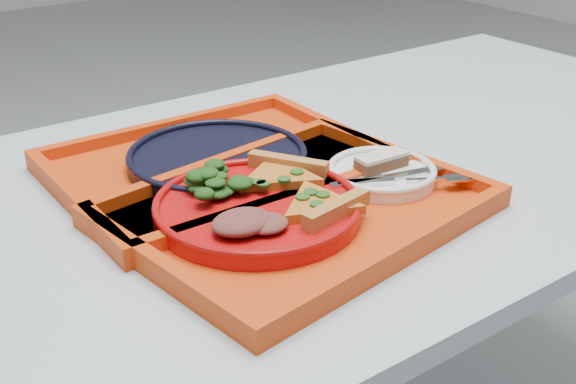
{
  "coord_description": "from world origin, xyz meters",
  "views": [
    {
      "loc": [
        -0.64,
        -0.77,
        1.19
      ],
      "look_at": [
        -0.16,
        -0.09,
        0.78
      ],
      "focal_mm": 45.0,
      "sensor_mm": 36.0,
      "label": 1
    }
  ],
  "objects_px": {
    "navy_plate": "(217,160)",
    "dessert_bar": "(381,161)",
    "tray_main": "(298,212)",
    "tray_far": "(218,169)",
    "dinner_plate": "(258,210)"
  },
  "relations": [
    {
      "from": "dessert_bar",
      "to": "dinner_plate",
      "type": "bearing_deg",
      "value": -177.39
    },
    {
      "from": "tray_main",
      "to": "dinner_plate",
      "type": "relative_size",
      "value": 1.73
    },
    {
      "from": "tray_main",
      "to": "tray_far",
      "type": "height_order",
      "value": "same"
    },
    {
      "from": "navy_plate",
      "to": "tray_far",
      "type": "bearing_deg",
      "value": 0.0
    },
    {
      "from": "tray_main",
      "to": "dinner_plate",
      "type": "xyz_separation_m",
      "value": [
        -0.05,
        0.01,
        0.02
      ]
    },
    {
      "from": "dinner_plate",
      "to": "navy_plate",
      "type": "distance_m",
      "value": 0.17
    },
    {
      "from": "tray_far",
      "to": "dessert_bar",
      "type": "distance_m",
      "value": 0.24
    },
    {
      "from": "tray_far",
      "to": "dessert_bar",
      "type": "xyz_separation_m",
      "value": [
        0.16,
        -0.17,
        0.03
      ]
    },
    {
      "from": "tray_main",
      "to": "tray_far",
      "type": "xyz_separation_m",
      "value": [
        -0.01,
        0.18,
        0.0
      ]
    },
    {
      "from": "navy_plate",
      "to": "dinner_plate",
      "type": "bearing_deg",
      "value": -103.81
    },
    {
      "from": "navy_plate",
      "to": "dessert_bar",
      "type": "bearing_deg",
      "value": -45.96
    },
    {
      "from": "navy_plate",
      "to": "dessert_bar",
      "type": "height_order",
      "value": "dessert_bar"
    },
    {
      "from": "dinner_plate",
      "to": "dessert_bar",
      "type": "relative_size",
      "value": 3.38
    },
    {
      "from": "tray_main",
      "to": "navy_plate",
      "type": "relative_size",
      "value": 1.73
    },
    {
      "from": "tray_main",
      "to": "navy_plate",
      "type": "height_order",
      "value": "navy_plate"
    }
  ]
}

